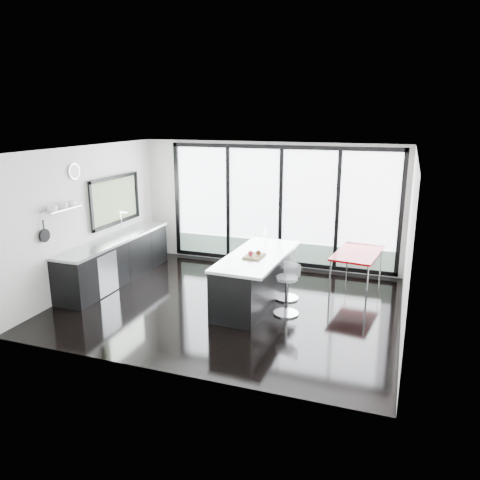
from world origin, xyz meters
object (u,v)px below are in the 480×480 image
at_px(bar_stool_near, 286,295).
at_px(red_table, 356,270).
at_px(island, 253,278).
at_px(bar_stool_far, 287,281).

height_order(bar_stool_near, red_table, red_table).
bearing_deg(island, bar_stool_far, 36.00).
relative_size(island, bar_stool_far, 3.30).
bearing_deg(red_table, bar_stool_near, -120.52).
xyz_separation_m(bar_stool_near, red_table, (1.00, 1.70, 0.03)).
distance_m(bar_stool_far, red_table, 1.55).
bearing_deg(bar_stool_far, island, -166.44).
distance_m(bar_stool_near, red_table, 1.98).
bearing_deg(bar_stool_far, red_table, 18.56).
xyz_separation_m(island, bar_stool_far, (0.55, 0.40, -0.12)).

